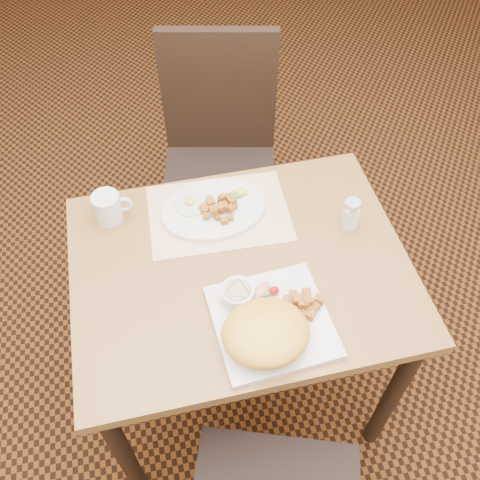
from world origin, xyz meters
name	(u,v)px	position (x,y,z in m)	size (l,w,h in m)	color
ground	(241,382)	(0.00, 0.00, 0.00)	(8.00, 8.00, 0.00)	black
table	(241,288)	(0.00, 0.00, 0.64)	(0.90, 0.70, 0.75)	#98642F
chair_far	(220,151)	(0.08, 0.69, 0.54)	(0.51, 0.51, 0.97)	black
placemat	(219,213)	(-0.02, 0.19, 0.75)	(0.40, 0.28, 0.00)	white
plate_square	(272,322)	(0.03, -0.19, 0.76)	(0.28, 0.28, 0.02)	silver
plate_oval	(214,209)	(-0.03, 0.20, 0.76)	(0.30, 0.23, 0.02)	silver
hollandaise_mound	(265,333)	(0.00, -0.24, 0.80)	(0.21, 0.19, 0.08)	yellow
ramekin	(237,294)	(-0.03, -0.11, 0.79)	(0.08, 0.08, 0.05)	silver
garnish_sq	(265,291)	(0.04, -0.11, 0.78)	(0.08, 0.06, 0.03)	#387223
fried_egg	(191,203)	(-0.09, 0.23, 0.77)	(0.10, 0.10, 0.02)	white
garnish_ov	(239,193)	(0.05, 0.24, 0.78)	(0.06, 0.04, 0.02)	#387223
salt_shaker	(351,214)	(0.33, 0.07, 0.80)	(0.05, 0.05, 0.10)	white
coffee_mug	(108,207)	(-0.32, 0.25, 0.79)	(0.11, 0.08, 0.09)	silver
home_fries_sq	(303,305)	(0.12, -0.17, 0.78)	(0.11, 0.09, 0.04)	#B0641C
home_fries_ov	(220,207)	(-0.02, 0.19, 0.78)	(0.11, 0.11, 0.03)	#B0641C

